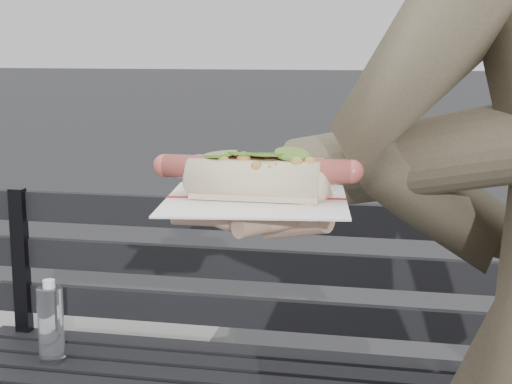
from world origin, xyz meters
TOP-DOWN VIEW (x-y plane):
  - park_bench at (-0.13, 1.04)m, footprint 1.50×0.44m
  - concrete_block at (-0.92, 1.52)m, footprint 1.20×0.40m
  - held_hotdog at (0.29, 0.13)m, footprint 0.62×0.31m

SIDE VIEW (x-z plane):
  - concrete_block at x=-0.92m, z-range 0.00..0.40m
  - park_bench at x=-0.13m, z-range 0.08..0.96m
  - held_hotdog at x=0.29m, z-range 1.04..1.24m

